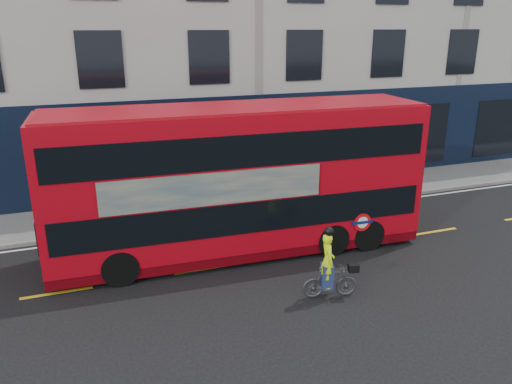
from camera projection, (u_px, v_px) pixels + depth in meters
name	position (u px, v px, depth m)	size (l,w,h in m)	color
ground	(354.00, 270.00, 14.30)	(120.00, 120.00, 0.00)	black
pavement	(271.00, 198.00, 20.08)	(60.00, 3.00, 0.12)	slate
kerb	(285.00, 210.00, 18.74)	(60.00, 0.12, 0.13)	gray
building_terrace	(222.00, 7.00, 23.47)	(50.00, 10.07, 15.00)	#B5B2AB
road_edge_line	(288.00, 214.00, 18.49)	(58.00, 0.10, 0.01)	silver
lane_dashes	(329.00, 249.00, 15.64)	(58.00, 0.12, 0.01)	yellow
bus	(240.00, 180.00, 14.82)	(11.23, 3.00, 4.48)	#AE0613
cyclist	(329.00, 274.00, 12.67)	(1.47, 0.71, 1.95)	#404344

